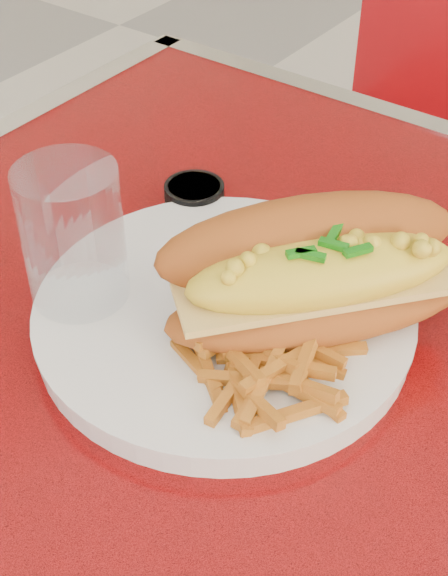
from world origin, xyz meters
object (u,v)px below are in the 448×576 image
Objects in this scene: mac_hoagie at (315,273)px; sauce_cup_left at (194,197)px; dinner_plate at (224,315)px; fork at (298,333)px; water_tumbler at (75,248)px.

sauce_cup_left is at bearing 105.19° from mac_hoagie.
fork is at bearing 7.79° from dinner_plate.
sauce_cup_left is (-0.18, 0.08, -0.05)m from mac_hoagie.
dinner_plate is at bearing 28.47° from water_tumbler.
sauce_cup_left is 0.44× the size of water_tumbler.
mac_hoagie is 4.20× the size of sauce_cup_left.
dinner_plate is 0.16m from sauce_cup_left.
water_tumbler is (0.02, -0.17, 0.05)m from sauce_cup_left.
fork is at bearing -30.30° from sauce_cup_left.
fork is 2.42× the size of sauce_cup_left.
mac_hoagie is (0.06, 0.03, 0.05)m from dinner_plate.
dinner_plate is 2.25× the size of fork.
dinner_plate is 1.30× the size of mac_hoagie.
water_tumbler is at bearing -151.53° from dinner_plate.
dinner_plate is 0.13m from water_tumbler.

